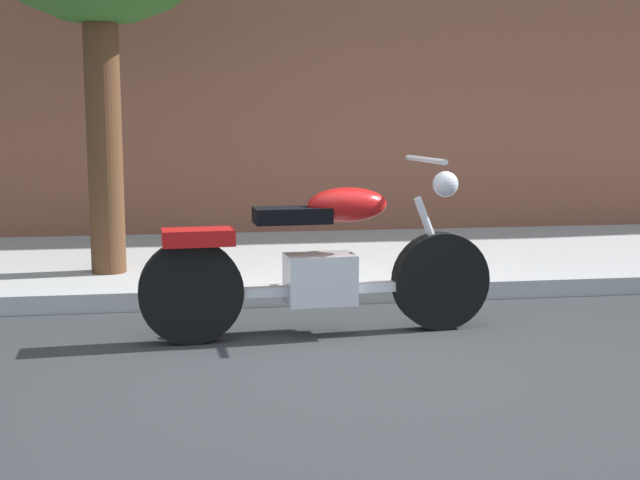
# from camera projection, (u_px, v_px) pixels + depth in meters

# --- Properties ---
(ground_plane) EXTENTS (60.00, 60.00, 0.00)m
(ground_plane) POSITION_uv_depth(u_px,v_px,m) (330.00, 362.00, 4.76)
(ground_plane) COLOR #303335
(sidewalk) EXTENTS (25.78, 3.15, 0.14)m
(sidewalk) POSITION_uv_depth(u_px,v_px,m) (277.00, 262.00, 7.71)
(sidewalk) COLOR #B1B1B1
(sidewalk) RESTS_ON ground
(motorcycle) EXTENTS (2.29, 0.70, 1.15)m
(motorcycle) POSITION_uv_depth(u_px,v_px,m) (319.00, 265.00, 5.28)
(motorcycle) COLOR black
(motorcycle) RESTS_ON ground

